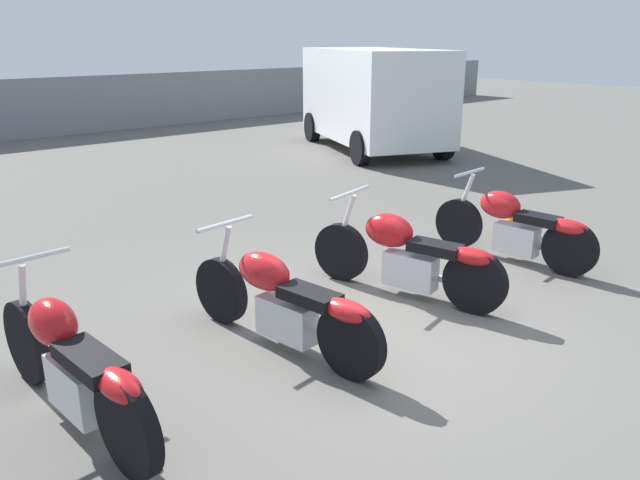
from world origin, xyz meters
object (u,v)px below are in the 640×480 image
(motorcycle_slot_3, at_px, (515,227))
(traffic_cone_near, at_px, (513,217))
(motorcycle_slot_0, at_px, (73,366))
(motorcycle_slot_1, at_px, (283,302))
(motorcycle_slot_2, at_px, (407,255))
(parked_van, at_px, (373,95))

(motorcycle_slot_3, bearing_deg, traffic_cone_near, 27.30)
(motorcycle_slot_3, bearing_deg, motorcycle_slot_0, 173.79)
(motorcycle_slot_1, distance_m, motorcycle_slot_2, 1.61)
(motorcycle_slot_1, bearing_deg, motorcycle_slot_0, 170.49)
(motorcycle_slot_1, bearing_deg, motorcycle_slot_2, -4.94)
(motorcycle_slot_0, relative_size, motorcycle_slot_1, 1.02)
(motorcycle_slot_0, height_order, parked_van, parked_van)
(motorcycle_slot_0, bearing_deg, motorcycle_slot_2, -3.62)
(motorcycle_slot_1, height_order, parked_van, parked_van)
(motorcycle_slot_0, bearing_deg, parked_van, 30.24)
(motorcycle_slot_2, xyz_separation_m, motorcycle_slot_3, (1.70, -0.13, -0.01))
(motorcycle_slot_1, bearing_deg, motorcycle_slot_3, -8.61)
(motorcycle_slot_0, xyz_separation_m, traffic_cone_near, (6.03, 0.55, -0.23))
(motorcycle_slot_1, bearing_deg, traffic_cone_near, 0.07)
(motorcycle_slot_3, relative_size, traffic_cone_near, 4.93)
(motorcycle_slot_2, xyz_separation_m, parked_van, (5.82, 6.22, 0.80))
(motorcycle_slot_1, relative_size, traffic_cone_near, 5.18)
(motorcycle_slot_0, distance_m, motorcycle_slot_3, 5.01)
(motorcycle_slot_2, distance_m, parked_van, 8.56)
(traffic_cone_near, bearing_deg, motorcycle_slot_1, -172.06)
(motorcycle_slot_0, xyz_separation_m, motorcycle_slot_1, (1.70, -0.05, -0.02))
(motorcycle_slot_0, distance_m, motorcycle_slot_1, 1.70)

